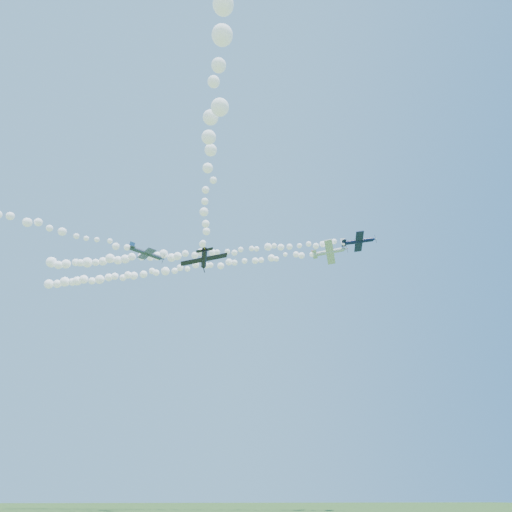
{
  "coord_description": "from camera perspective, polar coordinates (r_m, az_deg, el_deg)",
  "views": [
    {
      "loc": [
        -3.92,
        -80.48,
        2.63
      ],
      "look_at": [
        4.64,
        -6.51,
        44.45
      ],
      "focal_mm": 30.0,
      "sensor_mm": 36.0,
      "label": 1
    }
  ],
  "objects": [
    {
      "name": "plane_grey",
      "position": [
        92.75,
        -14.4,
        0.35
      ],
      "size": [
        7.65,
        8.1,
        2.95
      ],
      "rotation": [
        0.2,
        0.07,
        0.45
      ],
      "color": "#3C4558"
    },
    {
      "name": "smoke_trail_navy",
      "position": [
        97.21,
        -8.68,
        0.26
      ],
      "size": [
        67.47,
        19.68,
        2.98
      ],
      "primitive_type": null,
      "color": "white"
    },
    {
      "name": "plane_white",
      "position": [
        95.04,
        9.79,
        0.56
      ],
      "size": [
        7.9,
        8.24,
        2.43
      ],
      "rotation": [
        -0.18,
        -0.09,
        -0.34
      ],
      "color": "silver"
    },
    {
      "name": "smoke_trail_white",
      "position": [
        102.42,
        -10.95,
        -1.85
      ],
      "size": [
        64.57,
        24.53,
        3.29
      ],
      "primitive_type": null,
      "color": "white"
    },
    {
      "name": "plane_black",
      "position": [
        66.93,
        -6.95,
        -0.35
      ],
      "size": [
        7.09,
        7.13,
        2.38
      ],
      "rotation": [
        -0.29,
        -0.06,
        1.6
      ],
      "color": "black"
    },
    {
      "name": "plane_navy",
      "position": [
        94.35,
        13.53,
        1.93
      ],
      "size": [
        7.63,
        8.09,
        2.04
      ],
      "rotation": [
        -0.03,
        -0.08,
        -0.26
      ],
      "color": "#0D153A"
    }
  ]
}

